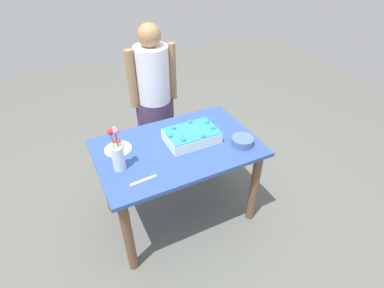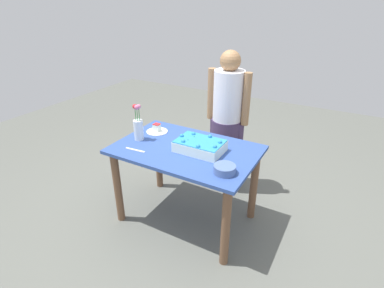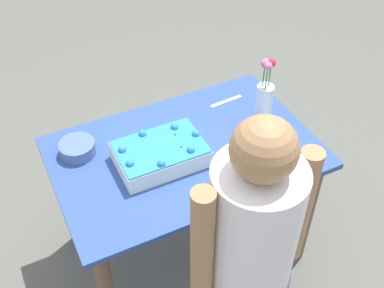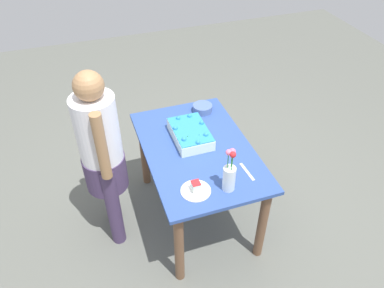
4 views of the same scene
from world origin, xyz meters
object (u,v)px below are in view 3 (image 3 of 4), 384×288
(sheet_cake, at_px, (161,154))
(serving_plate_with_slice, at_px, (279,142))
(cake_knife, at_px, (226,101))
(flower_vase, at_px, (265,97))
(fruit_bowl, at_px, (77,148))
(person_standing, at_px, (249,260))

(sheet_cake, distance_m, serving_plate_with_slice, 0.56)
(cake_knife, distance_m, flower_vase, 0.25)
(sheet_cake, relative_size, fruit_bowl, 2.40)
(sheet_cake, bearing_deg, flower_vase, 6.88)
(cake_knife, bearing_deg, serving_plate_with_slice, -85.92)
(flower_vase, xyz_separation_m, fruit_bowl, (-0.91, 0.15, -0.09))
(fruit_bowl, bearing_deg, cake_knife, 2.82)
(serving_plate_with_slice, relative_size, cake_knife, 1.08)
(fruit_bowl, height_order, person_standing, person_standing)
(sheet_cake, relative_size, cake_knife, 2.12)
(serving_plate_with_slice, relative_size, flower_vase, 0.61)
(cake_knife, distance_m, person_standing, 1.04)
(cake_knife, relative_size, fruit_bowl, 1.13)
(flower_vase, distance_m, person_standing, 0.93)
(cake_knife, height_order, flower_vase, flower_vase)
(flower_vase, distance_m, fruit_bowl, 0.93)
(flower_vase, relative_size, fruit_bowl, 2.02)
(fruit_bowl, bearing_deg, person_standing, -67.66)
(serving_plate_with_slice, xyz_separation_m, cake_knife, (-0.06, 0.40, -0.02))
(serving_plate_with_slice, height_order, person_standing, person_standing)
(serving_plate_with_slice, bearing_deg, fruit_bowl, 157.26)
(sheet_cake, bearing_deg, fruit_bowl, 145.92)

